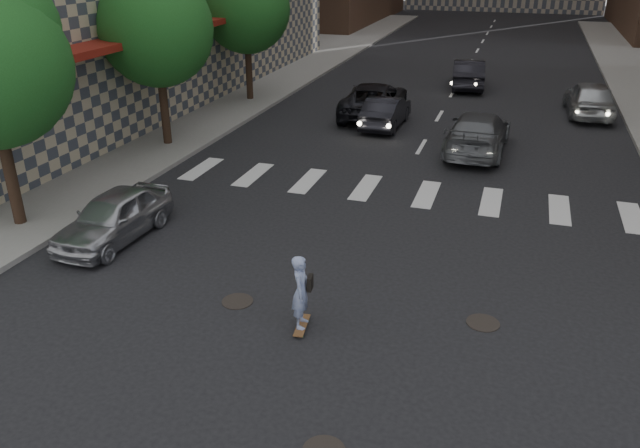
{
  "coord_description": "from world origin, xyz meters",
  "views": [
    {
      "loc": [
        3.44,
        -9.63,
        7.34
      ],
      "look_at": [
        -0.65,
        3.04,
        1.3
      ],
      "focal_mm": 35.0,
      "sensor_mm": 36.0,
      "label": 1
    }
  ],
  "objects_px": {
    "silver_sedan": "(114,217)",
    "traffic_car_d": "(590,98)",
    "tree_b": "(159,23)",
    "tree_c": "(248,4)",
    "traffic_car_a": "(386,111)",
    "traffic_car_b": "(478,133)",
    "traffic_car_c": "(374,100)",
    "traffic_car_e": "(468,74)",
    "skateboarder": "(302,292)"
  },
  "relations": [
    {
      "from": "tree_b",
      "to": "skateboarder",
      "type": "distance_m",
      "value": 14.44
    },
    {
      "from": "tree_b",
      "to": "traffic_car_e",
      "type": "height_order",
      "value": "tree_b"
    },
    {
      "from": "tree_c",
      "to": "silver_sedan",
      "type": "xyz_separation_m",
      "value": [
        2.98,
        -15.98,
        -3.99
      ]
    },
    {
      "from": "traffic_car_b",
      "to": "traffic_car_d",
      "type": "height_order",
      "value": "traffic_car_d"
    },
    {
      "from": "silver_sedan",
      "to": "tree_c",
      "type": "bearing_deg",
      "value": 102.9
    },
    {
      "from": "skateboarder",
      "to": "traffic_car_c",
      "type": "xyz_separation_m",
      "value": [
        -2.61,
        17.35,
        -0.11
      ]
    },
    {
      "from": "silver_sedan",
      "to": "traffic_car_b",
      "type": "xyz_separation_m",
      "value": [
        8.57,
        10.84,
        0.1
      ]
    },
    {
      "from": "tree_b",
      "to": "traffic_car_a",
      "type": "distance_m",
      "value": 9.99
    },
    {
      "from": "traffic_car_c",
      "to": "traffic_car_d",
      "type": "height_order",
      "value": "traffic_car_d"
    },
    {
      "from": "tree_b",
      "to": "silver_sedan",
      "type": "bearing_deg",
      "value": -69.53
    },
    {
      "from": "traffic_car_a",
      "to": "traffic_car_b",
      "type": "distance_m",
      "value": 4.78
    },
    {
      "from": "tree_b",
      "to": "traffic_car_a",
      "type": "height_order",
      "value": "tree_b"
    },
    {
      "from": "tree_b",
      "to": "traffic_car_e",
      "type": "distance_m",
      "value": 18.04
    },
    {
      "from": "traffic_car_b",
      "to": "tree_b",
      "type": "bearing_deg",
      "value": 15.91
    },
    {
      "from": "silver_sedan",
      "to": "traffic_car_e",
      "type": "xyz_separation_m",
      "value": [
        7.07,
        22.45,
        0.11
      ]
    },
    {
      "from": "tree_c",
      "to": "tree_b",
      "type": "bearing_deg",
      "value": -90.0
    },
    {
      "from": "tree_b",
      "to": "silver_sedan",
      "type": "xyz_separation_m",
      "value": [
        2.98,
        -7.98,
        -3.99
      ]
    },
    {
      "from": "traffic_car_c",
      "to": "traffic_car_d",
      "type": "bearing_deg",
      "value": -165.36
    },
    {
      "from": "silver_sedan",
      "to": "traffic_car_d",
      "type": "distance_m",
      "value": 22.23
    },
    {
      "from": "tree_c",
      "to": "skateboarder",
      "type": "xyz_separation_m",
      "value": [
        9.18,
        -18.49,
        -3.76
      ]
    },
    {
      "from": "tree_b",
      "to": "traffic_car_c",
      "type": "relative_size",
      "value": 1.19
    },
    {
      "from": "traffic_car_e",
      "to": "traffic_car_c",
      "type": "bearing_deg",
      "value": 59.5
    },
    {
      "from": "traffic_car_a",
      "to": "traffic_car_d",
      "type": "relative_size",
      "value": 0.86
    },
    {
      "from": "tree_b",
      "to": "tree_c",
      "type": "xyz_separation_m",
      "value": [
        0.0,
        8.0,
        0.0
      ]
    },
    {
      "from": "traffic_car_a",
      "to": "traffic_car_e",
      "type": "height_order",
      "value": "traffic_car_e"
    },
    {
      "from": "tree_b",
      "to": "traffic_car_e",
      "type": "relative_size",
      "value": 1.41
    },
    {
      "from": "skateboarder",
      "to": "traffic_car_d",
      "type": "distance_m",
      "value": 21.65
    },
    {
      "from": "skateboarder",
      "to": "traffic_car_d",
      "type": "height_order",
      "value": "skateboarder"
    },
    {
      "from": "tree_b",
      "to": "traffic_car_a",
      "type": "bearing_deg",
      "value": 35.54
    },
    {
      "from": "silver_sedan",
      "to": "traffic_car_d",
      "type": "height_order",
      "value": "traffic_car_d"
    },
    {
      "from": "traffic_car_a",
      "to": "traffic_car_d",
      "type": "bearing_deg",
      "value": -149.84
    },
    {
      "from": "traffic_car_a",
      "to": "tree_b",
      "type": "bearing_deg",
      "value": 36.51
    },
    {
      "from": "tree_c",
      "to": "traffic_car_a",
      "type": "xyz_separation_m",
      "value": [
        7.45,
        -2.67,
        -3.98
      ]
    },
    {
      "from": "tree_b",
      "to": "tree_c",
      "type": "distance_m",
      "value": 8.0
    },
    {
      "from": "tree_b",
      "to": "traffic_car_b",
      "type": "xyz_separation_m",
      "value": [
        11.55,
        2.86,
        -3.89
      ]
    },
    {
      "from": "tree_b",
      "to": "traffic_car_e",
      "type": "bearing_deg",
      "value": 55.23
    },
    {
      "from": "traffic_car_d",
      "to": "traffic_car_c",
      "type": "bearing_deg",
      "value": 15.56
    },
    {
      "from": "silver_sedan",
      "to": "traffic_car_c",
      "type": "height_order",
      "value": "traffic_car_c"
    },
    {
      "from": "skateboarder",
      "to": "traffic_car_b",
      "type": "relative_size",
      "value": 0.32
    },
    {
      "from": "silver_sedan",
      "to": "traffic_car_b",
      "type": "distance_m",
      "value": 13.82
    },
    {
      "from": "traffic_car_e",
      "to": "traffic_car_b",
      "type": "bearing_deg",
      "value": 91.43
    },
    {
      "from": "tree_b",
      "to": "traffic_car_c",
      "type": "height_order",
      "value": "tree_b"
    },
    {
      "from": "tree_b",
      "to": "silver_sedan",
      "type": "distance_m",
      "value": 9.41
    },
    {
      "from": "tree_c",
      "to": "traffic_car_e",
      "type": "bearing_deg",
      "value": 32.78
    },
    {
      "from": "traffic_car_c",
      "to": "traffic_car_e",
      "type": "xyz_separation_m",
      "value": [
        3.48,
        7.61,
        -0.0
      ]
    },
    {
      "from": "traffic_car_a",
      "to": "traffic_car_e",
      "type": "xyz_separation_m",
      "value": [
        2.59,
        9.14,
        0.1
      ]
    },
    {
      "from": "silver_sedan",
      "to": "traffic_car_e",
      "type": "distance_m",
      "value": 23.54
    },
    {
      "from": "silver_sedan",
      "to": "traffic_car_b",
      "type": "relative_size",
      "value": 0.74
    },
    {
      "from": "silver_sedan",
      "to": "traffic_car_b",
      "type": "bearing_deg",
      "value": 54.03
    },
    {
      "from": "traffic_car_a",
      "to": "traffic_car_e",
      "type": "distance_m",
      "value": 9.5
    }
  ]
}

